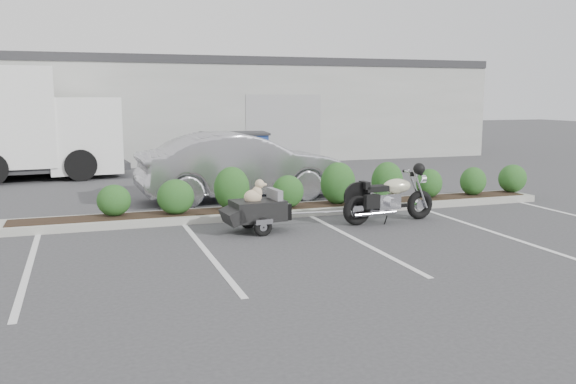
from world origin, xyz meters
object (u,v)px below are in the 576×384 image
object	(u,v)px
sedan	(241,166)
pet_trailer	(257,210)
dumpster	(234,154)
motorcycle	(390,199)

from	to	relation	value
sedan	pet_trailer	bearing A→B (deg)	167.23
pet_trailer	sedan	size ratio (longest dim) A/B	0.34
sedan	dumpster	distance (m)	4.51
pet_trailer	dumpster	xyz separation A→B (m)	(1.54, 8.06, 0.28)
pet_trailer	dumpster	size ratio (longest dim) A/B	0.74
motorcycle	dumpster	world-z (taller)	dumpster
motorcycle	pet_trailer	xyz separation A→B (m)	(-2.78, 0.02, -0.06)
dumpster	pet_trailer	bearing A→B (deg)	-93.52
pet_trailer	dumpster	distance (m)	8.21
pet_trailer	dumpster	world-z (taller)	dumpster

